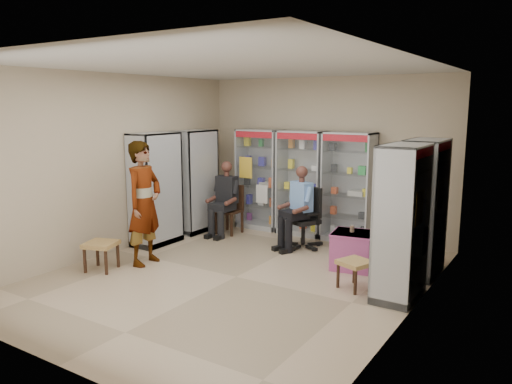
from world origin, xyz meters
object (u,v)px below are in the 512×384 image
Objects in this scene: woven_stool_b at (102,256)px; seated_shopkeeper at (302,210)px; cabinet_right_far at (424,208)px; office_chair at (303,218)px; cabinet_left_far at (195,181)px; pink_trunk at (353,250)px; cabinet_left_near at (155,189)px; standing_man at (144,203)px; cabinet_back_left at (260,179)px; cabinet_back_mid at (302,183)px; wooden_chair at (229,210)px; woven_stool_a at (355,275)px; cabinet_right_near at (402,223)px; cabinet_back_right at (348,187)px.

seated_shopkeeper is at bearing 53.25° from woven_stool_b.
cabinet_right_far is 2.19m from office_chair.
cabinet_left_far reaches higher than pink_trunk.
cabinet_left_near is 1.15m from standing_man.
cabinet_back_left is at bearing -11.84° from standing_man.
woven_stool_b is 0.23× the size of standing_man.
pink_trunk is at bearing -68.53° from standing_man.
cabinet_left_near is (-1.88, -2.03, 0.00)m from cabinet_back_mid.
wooden_chair is (0.68, 1.30, -0.53)m from cabinet_left_near.
wooden_chair is 3.54m from woven_stool_a.
cabinet_right_far is (3.53, -1.13, 0.00)m from cabinet_back_left.
cabinet_left_far is 2.78m from woven_stool_b.
cabinet_back_left is 3.71m from cabinet_right_far.
cabinet_left_near is at bearing -170.55° from pink_trunk.
standing_man is at bearing 17.98° from cabinet_left_far.
wooden_chair is (-3.78, 1.50, -0.53)m from cabinet_right_near.
cabinet_right_far is 1.47× the size of seated_shopkeeper.
cabinet_right_far and cabinet_right_near have the same top height.
cabinet_left_near is 3.95m from woven_stool_a.
cabinet_right_near is at bearing -21.64° from wooden_chair.
cabinet_back_right is 2.98m from cabinet_left_far.
cabinet_right_far is 1.49m from woven_stool_a.
cabinet_right_far is 4.22m from standing_man.
woven_stool_a is (-0.59, -1.11, -0.80)m from cabinet_right_far.
cabinet_back_right and cabinet_right_far have the same top height.
cabinet_back_left is 0.94m from wooden_chair.
cabinet_right_far is at bearing -23.65° from cabinet_back_mid.
cabinet_back_mid is 1.50m from wooden_chair.
standing_man is (-1.68, -2.10, 0.29)m from seated_shopkeeper.
cabinet_back_mid is at bearing 137.20° from cabinet_left_near.
cabinet_back_left is 1.32m from cabinet_left_far.
cabinet_left_near is 1.56m from wooden_chair.
cabinet_back_right is 2.33m from wooden_chair.
cabinet_right_near is 1.00× the size of cabinet_left_far.
cabinet_left_far is at bearing -153.26° from office_chair.
wooden_chair is 2.14× the size of woven_stool_b.
wooden_chair is at bearing 152.39° from cabinet_left_near.
pink_trunk is at bearing 99.45° from cabinet_left_near.
cabinet_back_right is (0.95, 0.00, 0.00)m from cabinet_back_mid.
woven_stool_a is 3.78m from woven_stool_b.
seated_shopkeeper is at bearing 57.37° from cabinet_right_near.
woven_stool_a is at bearing 91.25° from cabinet_right_near.
cabinet_right_near is 2.58m from office_chair.
cabinet_back_left is 1.03× the size of standing_man.
cabinet_right_far is at bearing -17.75° from cabinet_back_left.
woven_stool_a is at bearing -37.38° from cabinet_back_left.
woven_stool_a is (3.87, -0.21, -0.80)m from cabinet_left_near.
office_chair is 2.68× the size of woven_stool_a.
cabinet_right_near is 3.39× the size of pink_trunk.
pink_trunk is (2.58, -1.45, -0.72)m from cabinet_back_left.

